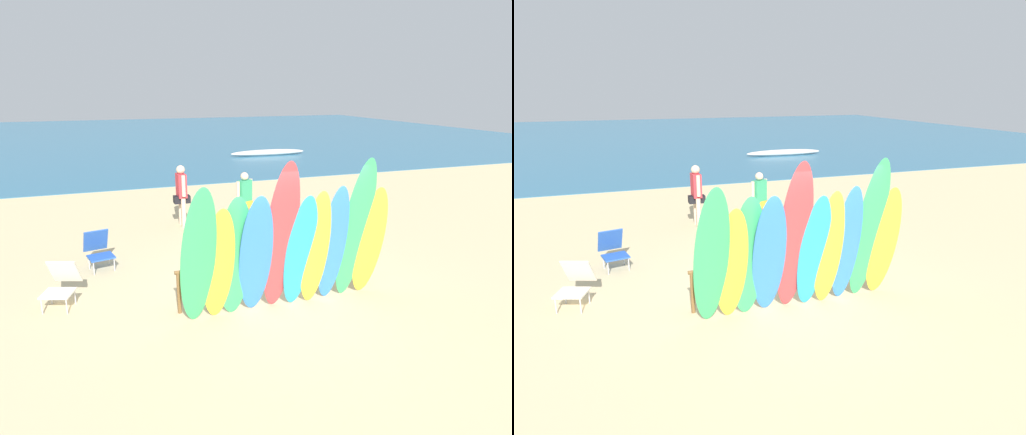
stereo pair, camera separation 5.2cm
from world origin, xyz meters
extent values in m
plane|color=#D3BC8C|center=(0.00, 14.00, 0.00)|extent=(60.00, 60.00, 0.00)
cube|color=teal|center=(0.00, 30.34, 0.01)|extent=(60.00, 40.00, 0.02)
cylinder|color=brown|center=(-1.74, 0.00, 0.37)|extent=(0.07, 0.07, 0.74)
cylinder|color=brown|center=(1.74, 0.00, 0.37)|extent=(0.07, 0.07, 0.74)
cylinder|color=brown|center=(0.00, 0.00, 0.74)|extent=(3.60, 0.06, 0.06)
ellipsoid|color=#38B266|center=(-1.53, -0.66, 1.19)|extent=(0.64, 0.81, 2.38)
ellipsoid|color=yellow|center=(-1.19, -0.54, 0.99)|extent=(0.58, 0.60, 1.99)
ellipsoid|color=#38B266|center=(-0.90, -0.48, 1.06)|extent=(0.60, 0.48, 2.12)
ellipsoid|color=#337AD1|center=(-0.57, -0.56, 1.08)|extent=(0.61, 0.72, 2.15)
ellipsoid|color=#D13D42|center=(-0.16, -0.62, 1.34)|extent=(0.57, 0.83, 2.67)
ellipsoid|color=#289EC6|center=(0.22, -0.56, 1.04)|extent=(0.59, 0.64, 2.08)
ellipsoid|color=yellow|center=(0.51, -0.55, 1.06)|extent=(0.51, 0.55, 2.13)
ellipsoid|color=#337AD1|center=(0.85, -0.54, 1.10)|extent=(0.53, 0.65, 2.19)
ellipsoid|color=#38B266|center=(1.25, -0.57, 1.31)|extent=(0.61, 0.73, 2.63)
ellipsoid|color=yellow|center=(1.61, -0.50, 1.05)|extent=(0.58, 0.56, 2.10)
cylinder|color=beige|center=(-0.68, 4.91, 0.41)|extent=(0.12, 0.12, 0.82)
cylinder|color=beige|center=(-0.69, 5.25, 0.41)|extent=(0.12, 0.12, 0.82)
cube|color=black|center=(-0.69, 5.08, 0.75)|extent=(0.44, 0.27, 0.20)
cube|color=#DB333D|center=(-0.69, 5.08, 1.14)|extent=(0.24, 0.43, 0.64)
sphere|color=beige|center=(-0.69, 5.08, 1.57)|extent=(0.23, 0.23, 0.23)
cylinder|color=beige|center=(-0.68, 4.81, 1.17)|extent=(0.10, 0.10, 0.57)
cylinder|color=beige|center=(-0.70, 5.35, 1.17)|extent=(0.10, 0.10, 0.57)
cylinder|color=beige|center=(0.70, 4.14, 0.38)|extent=(0.11, 0.11, 0.75)
cylinder|color=beige|center=(0.97, 4.29, 0.38)|extent=(0.11, 0.11, 0.75)
cube|color=orange|center=(0.83, 4.22, 0.69)|extent=(0.40, 0.25, 0.18)
cube|color=#33A36B|center=(0.83, 4.22, 1.04)|extent=(0.44, 0.36, 0.59)
sphere|color=beige|center=(0.83, 4.22, 1.44)|extent=(0.21, 0.21, 0.21)
cylinder|color=beige|center=(0.61, 4.10, 1.08)|extent=(0.09, 0.09, 0.52)
cylinder|color=beige|center=(1.05, 4.34, 1.08)|extent=(0.09, 0.09, 0.52)
cylinder|color=#B7B7BC|center=(-3.08, 2.22, 0.14)|extent=(0.02, 0.02, 0.28)
cylinder|color=#B7B7BC|center=(-2.67, 2.32, 0.14)|extent=(0.02, 0.02, 0.28)
cylinder|color=#B7B7BC|center=(-3.16, 2.59, 0.14)|extent=(0.02, 0.02, 0.28)
cylinder|color=#B7B7BC|center=(-2.75, 2.69, 0.14)|extent=(0.02, 0.02, 0.28)
cube|color=blue|center=(-2.91, 2.45, 0.30)|extent=(0.59, 0.55, 0.03)
cube|color=blue|center=(-2.99, 2.80, 0.55)|extent=(0.55, 0.38, 0.50)
cylinder|color=#B7B7BC|center=(-3.94, 0.74, 0.14)|extent=(0.02, 0.02, 0.28)
cylinder|color=#B7B7BC|center=(-3.54, 0.60, 0.14)|extent=(0.02, 0.02, 0.28)
cylinder|color=#B7B7BC|center=(-3.81, 1.09, 0.14)|extent=(0.02, 0.02, 0.28)
cylinder|color=#B7B7BC|center=(-3.41, 0.95, 0.14)|extent=(0.02, 0.02, 0.28)
cube|color=silver|center=(-3.68, 0.84, 0.30)|extent=(0.62, 0.59, 0.03)
cube|color=silver|center=(-3.55, 1.19, 0.54)|extent=(0.58, 0.46, 0.49)
ellipsoid|color=silver|center=(6.50, 17.05, 0.16)|extent=(4.35, 0.79, 0.35)
camera|label=1|loc=(-2.94, -7.14, 3.70)|focal=32.43mm
camera|label=2|loc=(-2.89, -7.16, 3.70)|focal=32.43mm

